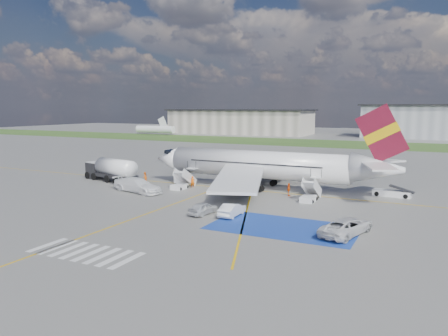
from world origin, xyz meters
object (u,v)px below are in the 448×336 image
at_px(gpu_cart, 182,179).
at_px(car_silver_b, 232,210).
at_px(car_silver_a, 203,208).
at_px(belt_loader, 392,194).
at_px(van_white_b, 137,183).
at_px(fuel_tanker, 111,172).
at_px(van_white_a, 347,223).
at_px(airliner, 267,165).

xyz_separation_m(gpu_cart, car_silver_b, (15.08, -14.36, -0.11)).
height_order(car_silver_a, car_silver_b, car_silver_b).
bearing_deg(belt_loader, van_white_b, -155.05).
bearing_deg(fuel_tanker, car_silver_b, -8.80).
xyz_separation_m(van_white_a, van_white_b, (-29.45, 7.75, 0.22)).
height_order(airliner, van_white_b, airliner).
bearing_deg(car_silver_a, airliner, -85.92).
bearing_deg(gpu_cart, van_white_b, -107.45).
relative_size(van_white_a, van_white_b, 0.86).
xyz_separation_m(car_silver_a, van_white_b, (-14.10, 6.98, 0.57)).
distance_m(airliner, belt_loader, 16.82).
bearing_deg(fuel_tanker, belt_loader, 24.61).
bearing_deg(car_silver_a, gpu_cart, -44.21).
distance_m(fuel_tanker, car_silver_a, 26.28).
distance_m(belt_loader, car_silver_a, 25.86).
xyz_separation_m(airliner, belt_loader, (16.39, 2.26, -3.02)).
distance_m(airliner, van_white_b, 18.16).
bearing_deg(fuel_tanker, van_white_a, -3.74).
distance_m(airliner, fuel_tanker, 24.68).
relative_size(fuel_tanker, car_silver_b, 2.52).
height_order(belt_loader, van_white_a, van_white_a).
bearing_deg(fuel_tanker, gpu_cart, 28.75).
height_order(fuel_tanker, gpu_cart, fuel_tanker).
relative_size(gpu_cart, van_white_b, 0.35).
height_order(airliner, car_silver_b, airliner).
height_order(gpu_cart, van_white_a, van_white_a).
relative_size(airliner, van_white_b, 5.78).
xyz_separation_m(fuel_tanker, belt_loader, (40.56, 6.89, -1.12)).
xyz_separation_m(airliner, car_silver_a, (-0.95, -16.91, -2.72)).
distance_m(belt_loader, van_white_b, 33.73).
bearing_deg(airliner, car_silver_a, -93.23).
xyz_separation_m(belt_loader, van_white_a, (-1.99, -19.96, 0.65)).
relative_size(car_silver_b, van_white_a, 0.78).
height_order(fuel_tanker, belt_loader, fuel_tanker).
distance_m(fuel_tanker, van_white_a, 40.72).
relative_size(airliner, car_silver_b, 8.61).
distance_m(car_silver_a, van_white_b, 15.74).
bearing_deg(van_white_a, van_white_b, 0.29).
bearing_deg(car_silver_a, car_silver_b, -160.22).
xyz_separation_m(gpu_cart, belt_loader, (29.30, 4.13, -0.44)).
distance_m(gpu_cart, belt_loader, 29.60).
xyz_separation_m(belt_loader, car_silver_b, (-14.23, -18.49, 0.33)).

